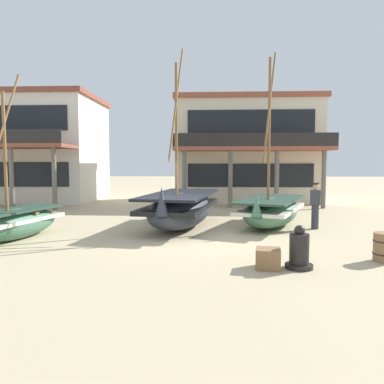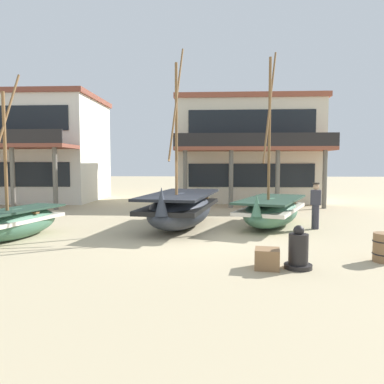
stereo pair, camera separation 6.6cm
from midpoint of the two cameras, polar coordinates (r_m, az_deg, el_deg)
name	(u,v)px [view 2 (the right image)]	position (r m, az deg, el deg)	size (l,w,h in m)	color
ground_plane	(190,238)	(11.95, -0.11, -7.07)	(120.00, 120.00, 0.00)	tan
fishing_boat_near_left	(17,221)	(13.02, -25.03, -4.11)	(1.88, 3.62, 5.17)	#427056
fishing_boat_centre_large	(181,208)	(13.87, -1.59, -2.53)	(2.86, 5.53, 6.62)	#2D333D
fishing_boat_far_right	(271,210)	(14.41, 12.20, -2.78)	(3.34, 4.85, 6.52)	#427056
fisherman_by_hull	(316,206)	(14.22, 18.52, -2.07)	(0.41, 0.32, 1.68)	#33333D
capstan_winch	(298,251)	(8.82, 16.17, -8.71)	(0.63, 0.63, 0.99)	black
wooden_barrel	(384,247)	(10.19, 27.55, -7.54)	(0.56, 0.56, 0.70)	olive
cargo_crate	(267,259)	(8.68, 11.66, -9.97)	(0.54, 0.54, 0.45)	olive
harbor_building_main	(247,150)	(24.55, 8.51, 6.33)	(9.01, 7.55, 6.49)	beige
harbor_building_annex	(38,149)	(26.52, -22.50, 6.15)	(8.19, 8.89, 6.72)	silver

